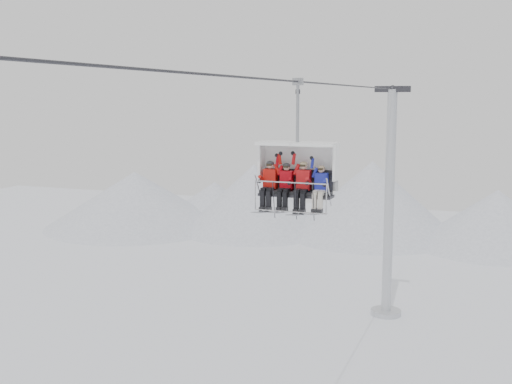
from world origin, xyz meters
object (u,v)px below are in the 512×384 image
(chairlift_carrier, at_px, (298,168))
(skier_center_right, at_px, (303,184))
(lift_tower_right, at_px, (389,219))
(skier_center_left, at_px, (286,185))
(skier_far_left, at_px, (269,183))
(skier_far_right, at_px, (320,187))

(chairlift_carrier, height_order, skier_center_right, chairlift_carrier)
(lift_tower_right, relative_size, chairlift_carrier, 3.38)
(skier_center_right, bearing_deg, skier_center_left, -179.10)
(lift_tower_right, relative_size, skier_center_right, 7.99)
(lift_tower_right, height_order, skier_far_left, lift_tower_right)
(skier_center_right, distance_m, skier_far_right, 0.55)
(chairlift_carrier, height_order, skier_far_right, chairlift_carrier)
(chairlift_carrier, relative_size, skier_center_left, 2.36)
(chairlift_carrier, bearing_deg, skier_center_right, -51.93)
(skier_center_left, xyz_separation_m, skier_far_right, (1.10, -0.00, -0.02))
(lift_tower_right, xyz_separation_m, skier_far_left, (-0.84, -18.61, 4.43))
(chairlift_carrier, xyz_separation_m, skier_center_right, (0.24, -0.30, -0.47))
(chairlift_carrier, xyz_separation_m, skier_center_left, (-0.31, -0.31, -0.50))
(skier_center_left, bearing_deg, skier_far_left, 179.30)
(chairlift_carrier, distance_m, skier_far_left, 1.01)
(chairlift_carrier, bearing_deg, skier_far_left, -160.01)
(lift_tower_right, height_order, skier_center_right, lift_tower_right)
(chairlift_carrier, height_order, skier_far_left, chairlift_carrier)
(lift_tower_right, xyz_separation_m, chairlift_carrier, (0.00, -18.30, 4.91))
(chairlift_carrier, relative_size, skier_far_left, 2.36)
(skier_far_right, bearing_deg, skier_center_left, 179.75)
(skier_center_left, bearing_deg, skier_far_right, -0.25)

